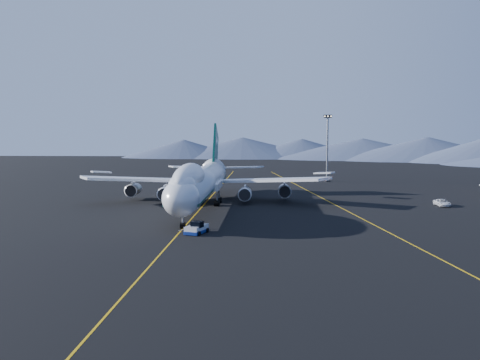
{
  "coord_description": "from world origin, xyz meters",
  "views": [
    {
      "loc": [
        14.96,
        -118.5,
        16.99
      ],
      "look_at": [
        8.53,
        2.63,
        6.0
      ],
      "focal_mm": 40.0,
      "sensor_mm": 36.0,
      "label": 1
    }
  ],
  "objects_px": {
    "pushback_tug": "(196,229)",
    "boeing_747": "(201,182)",
    "floodlight_mast": "(327,148)",
    "service_van": "(442,203)"
  },
  "relations": [
    {
      "from": "pushback_tug",
      "to": "floodlight_mast",
      "type": "bearing_deg",
      "value": 89.6
    },
    {
      "from": "floodlight_mast",
      "to": "boeing_747",
      "type": "bearing_deg",
      "value": -118.5
    },
    {
      "from": "boeing_747",
      "to": "service_van",
      "type": "height_order",
      "value": "boeing_747"
    },
    {
      "from": "service_van",
      "to": "floodlight_mast",
      "type": "height_order",
      "value": "floodlight_mast"
    },
    {
      "from": "boeing_747",
      "to": "floodlight_mast",
      "type": "bearing_deg",
      "value": 61.5
    },
    {
      "from": "service_van",
      "to": "boeing_747",
      "type": "bearing_deg",
      "value": -177.14
    },
    {
      "from": "pushback_tug",
      "to": "service_van",
      "type": "bearing_deg",
      "value": 52.91
    },
    {
      "from": "pushback_tug",
      "to": "boeing_747",
      "type": "bearing_deg",
      "value": 113.73
    },
    {
      "from": "boeing_747",
      "to": "service_van",
      "type": "xyz_separation_m",
      "value": [
        54.85,
        5.13,
        -5.04
      ]
    },
    {
      "from": "pushback_tug",
      "to": "floodlight_mast",
      "type": "relative_size",
      "value": 0.24
    }
  ]
}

